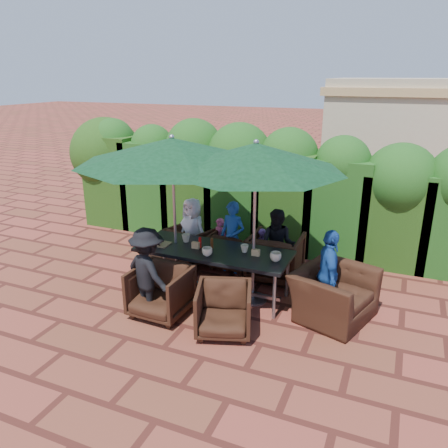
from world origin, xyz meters
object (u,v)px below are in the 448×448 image
at_px(umbrella_right, 256,157).
at_px(chair_far_right, 276,255).
at_px(dining_table, 213,254).
at_px(chair_end_right, 334,287).
at_px(chair_far_left, 189,243).
at_px(chair_near_right, 224,308).
at_px(chair_near_left, 160,289).
at_px(chair_far_mid, 233,248).
at_px(umbrella_left, 172,151).

relative_size(umbrella_right, chair_far_right, 2.92).
height_order(dining_table, chair_end_right, chair_end_right).
xyz_separation_m(chair_far_left, chair_near_right, (1.49, -1.89, 0.00)).
relative_size(chair_far_right, chair_near_left, 1.10).
bearing_deg(chair_far_mid, chair_far_left, 12.92).
distance_m(dining_table, chair_far_left, 1.35).
xyz_separation_m(dining_table, umbrella_right, (0.64, 0.05, 1.54)).
relative_size(dining_table, chair_near_left, 3.02).
height_order(chair_far_left, chair_end_right, chair_end_right).
bearing_deg(chair_far_mid, chair_near_right, 112.74).
bearing_deg(chair_far_right, chair_near_left, 55.32).
bearing_deg(dining_table, chair_far_mid, 94.99).
relative_size(umbrella_right, chair_near_right, 3.42).
xyz_separation_m(umbrella_right, chair_near_left, (-1.08, -0.91, -1.82)).
xyz_separation_m(dining_table, chair_near_right, (0.58, -0.95, -0.31)).
bearing_deg(chair_end_right, chair_near_right, 145.26).
xyz_separation_m(chair_near_left, chair_near_right, (1.02, -0.08, -0.02)).
relative_size(chair_far_mid, chair_near_left, 0.93).
xyz_separation_m(umbrella_right, chair_far_right, (0.10, 0.86, -1.78)).
distance_m(umbrella_left, chair_end_right, 3.07).
bearing_deg(chair_far_right, dining_table, 49.76).
distance_m(umbrella_right, chair_near_right, 2.09).
height_order(chair_far_right, chair_near_left, chair_far_right).
xyz_separation_m(chair_far_left, chair_far_right, (1.65, -0.04, 0.07)).
height_order(chair_far_mid, chair_near_right, chair_near_right).
distance_m(chair_near_left, chair_near_right, 1.02).
bearing_deg(chair_far_left, chair_far_mid, -153.11).
bearing_deg(umbrella_left, chair_far_left, 104.72).
relative_size(dining_table, chair_far_left, 3.24).
bearing_deg(chair_far_mid, dining_table, 99.32).
bearing_deg(chair_far_right, chair_far_left, -2.32).
distance_m(chair_far_right, chair_end_right, 1.42).
height_order(chair_far_mid, chair_far_right, chair_far_right).
relative_size(dining_table, chair_far_right, 2.75).
relative_size(chair_far_right, chair_end_right, 0.80).
xyz_separation_m(umbrella_left, chair_end_right, (2.53, -0.02, -1.74)).
relative_size(chair_far_mid, chair_far_right, 0.84).
height_order(umbrella_right, chair_end_right, umbrella_right).
bearing_deg(umbrella_right, chair_far_right, 83.45).
distance_m(umbrella_left, umbrella_right, 1.32).
bearing_deg(umbrella_left, chair_near_right, -38.27).
distance_m(chair_far_mid, chair_near_right, 2.12).
bearing_deg(chair_near_right, umbrella_left, 123.01).
height_order(chair_far_right, chair_end_right, chair_end_right).
height_order(dining_table, chair_near_right, dining_table).
bearing_deg(chair_far_right, chair_near_right, 83.95).
distance_m(dining_table, chair_far_right, 1.19).
height_order(dining_table, chair_far_right, chair_far_right).
bearing_deg(umbrella_right, chair_end_right, -1.38).
bearing_deg(chair_near_right, chair_near_left, 156.69).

